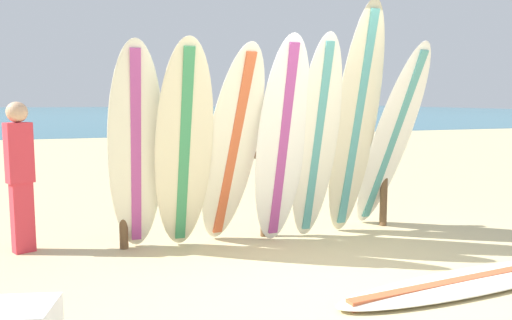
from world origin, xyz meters
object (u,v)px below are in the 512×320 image
at_px(surfboard_leaning_far_left, 136,150).
at_px(surfboard_leaning_right, 356,122).
at_px(beachgoer_standing, 20,170).
at_px(surfboard_leaning_center, 282,143).
at_px(surfboard_lying_on_sand, 473,281).
at_px(surfboard_rack, 264,174).
at_px(surfboard_leaning_center_right, 316,141).
at_px(surfboard_leaning_far_right, 391,139).
at_px(surfboard_leaning_left, 184,150).
at_px(surfboard_leaning_center_left, 232,148).
at_px(small_boat_offshore, 273,117).

relative_size(surfboard_leaning_far_left, surfboard_leaning_right, 0.81).
height_order(surfboard_leaning_far_left, beachgoer_standing, surfboard_leaning_far_left).
distance_m(surfboard_leaning_far_left, surfboard_leaning_right, 2.42).
height_order(surfboard_leaning_center, surfboard_lying_on_sand, surfboard_leaning_center).
relative_size(surfboard_rack, surfboard_leaning_center, 1.46).
bearing_deg(beachgoer_standing, surfboard_leaning_right, -8.70).
distance_m(surfboard_leaning_far_left, surfboard_leaning_center_right, 1.89).
bearing_deg(beachgoer_standing, surfboard_leaning_far_right, -6.64).
relative_size(surfboard_leaning_left, beachgoer_standing, 1.39).
bearing_deg(beachgoer_standing, surfboard_leaning_center_right, -11.83).
height_order(surfboard_leaning_left, surfboard_leaning_center_left, surfboard_leaning_left).
distance_m(surfboard_leaning_left, small_boat_offshore, 32.46).
bearing_deg(surfboard_leaning_center_left, surfboard_leaning_left, -171.03).
bearing_deg(surfboard_leaning_center_right, surfboard_leaning_left, -179.58).
relative_size(surfboard_leaning_center_right, beachgoer_standing, 1.46).
distance_m(surfboard_leaning_center, surfboard_leaning_center_right, 0.40).
bearing_deg(surfboard_leaning_right, surfboard_leaning_center, -173.23).
bearing_deg(surfboard_rack, surfboard_leaning_center_left, -144.03).
height_order(surfboard_rack, surfboard_leaning_far_left, surfboard_leaning_far_left).
distance_m(surfboard_leaning_left, surfboard_lying_on_sand, 2.88).
distance_m(surfboard_leaning_center_right, surfboard_leaning_right, 0.56).
bearing_deg(surfboard_leaning_center_left, surfboard_leaning_right, 0.70).
height_order(surfboard_leaning_center, surfboard_leaning_center_right, surfboard_leaning_center_right).
distance_m(surfboard_leaning_right, beachgoer_standing, 3.59).
distance_m(surfboard_leaning_center, surfboard_leaning_right, 0.95).
height_order(surfboard_leaning_center_right, surfboard_leaning_right, surfboard_leaning_right).
distance_m(surfboard_rack, small_boat_offshore, 31.70).
distance_m(surfboard_leaning_center_left, small_boat_offshore, 32.20).
distance_m(surfboard_leaning_far_right, small_boat_offshore, 31.46).
bearing_deg(surfboard_rack, surfboard_leaning_far_left, -169.41).
height_order(surfboard_leaning_center_right, surfboard_leaning_far_right, surfboard_leaning_center_right).
xyz_separation_m(surfboard_leaning_far_left, beachgoer_standing, (-1.11, 0.48, -0.22)).
bearing_deg(surfboard_leaning_center_left, beachgoer_standing, 164.98).
distance_m(surfboard_leaning_center_right, small_boat_offshore, 31.94).
bearing_deg(small_boat_offshore, surfboard_leaning_center_right, -109.57).
distance_m(surfboard_leaning_center_right, surfboard_lying_on_sand, 2.08).
distance_m(surfboard_leaning_far_left, surfboard_leaning_far_right, 2.92).
relative_size(surfboard_lying_on_sand, small_boat_offshore, 0.91).
relative_size(surfboard_leaning_left, surfboard_leaning_center_left, 1.01).
distance_m(surfboard_leaning_left, surfboard_leaning_right, 1.98).
xyz_separation_m(surfboard_lying_on_sand, small_boat_offshore, (9.99, 31.71, 0.22)).
xyz_separation_m(surfboard_leaning_right, surfboard_leaning_far_right, (0.51, 0.07, -0.21)).
relative_size(surfboard_leaning_far_left, surfboard_leaning_center_left, 1.01).
height_order(surfboard_leaning_center, small_boat_offshore, surfboard_leaning_center).
bearing_deg(small_boat_offshore, surfboard_leaning_far_right, -107.89).
height_order(surfboard_leaning_center, surfboard_leaning_far_right, surfboard_leaning_center).
bearing_deg(beachgoer_standing, surfboard_leaning_far_left, -23.38).
xyz_separation_m(surfboard_leaning_center_left, surfboard_lying_on_sand, (1.63, -1.70, -1.02)).
relative_size(surfboard_rack, surfboard_leaning_far_left, 1.52).
bearing_deg(surfboard_rack, small_boat_offshore, 69.42).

